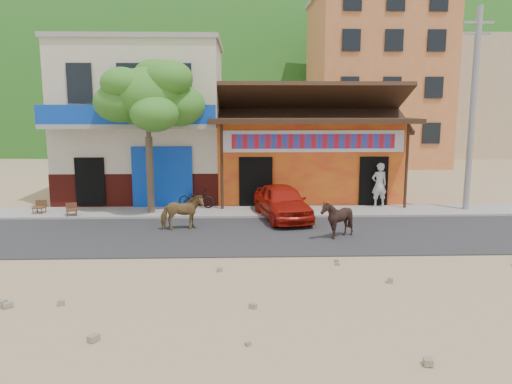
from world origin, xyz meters
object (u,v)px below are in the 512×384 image
(utility_pole, at_px, (473,111))
(cow_tan, at_px, (182,212))
(cow_dark, at_px, (337,219))
(scooter, at_px, (196,198))
(pedestrian, at_px, (379,185))
(cafe_chair_right, at_px, (71,204))
(cafe_chair_left, at_px, (39,201))
(red_car, at_px, (282,202))
(tree, at_px, (149,137))

(utility_pole, relative_size, cow_tan, 5.49)
(cow_dark, distance_m, scooter, 6.83)
(pedestrian, height_order, cafe_chair_right, pedestrian)
(scooter, xyz_separation_m, pedestrian, (7.66, 0.05, 0.53))
(cafe_chair_left, bearing_deg, pedestrian, 7.97)
(utility_pole, distance_m, scooter, 11.67)
(red_car, bearing_deg, utility_pole, -2.52)
(cafe_chair_right, bearing_deg, tree, -10.85)
(pedestrian, bearing_deg, utility_pole, 158.84)
(cafe_chair_left, bearing_deg, tree, 4.38)
(red_car, xyz_separation_m, scooter, (-3.42, 1.85, -0.19))
(utility_pole, bearing_deg, tree, -179.10)
(tree, xyz_separation_m, cow_tan, (1.52, -2.56, -2.46))
(utility_pole, relative_size, cafe_chair_left, 8.55)
(tree, bearing_deg, pedestrian, 5.48)
(cow_tan, height_order, cafe_chair_right, cow_tan)
(cow_tan, xyz_separation_m, cafe_chair_left, (-5.92, 2.54, -0.07))
(tree, height_order, cafe_chair_right, tree)
(utility_pole, distance_m, cow_dark, 8.09)
(utility_pole, height_order, cafe_chair_left, utility_pole)
(scooter, bearing_deg, cow_tan, -172.78)
(tree, height_order, cow_dark, tree)
(utility_pole, distance_m, cafe_chair_right, 16.19)
(tree, distance_m, cafe_chair_left, 5.08)
(cow_dark, bearing_deg, cafe_chair_right, -103.53)
(cow_dark, bearing_deg, cow_tan, -98.33)
(cow_dark, xyz_separation_m, pedestrian, (2.69, 4.73, 0.37))
(tree, relative_size, cow_dark, 4.70)
(cow_tan, bearing_deg, pedestrian, -81.39)
(cow_tan, xyz_separation_m, pedestrian, (7.86, 3.46, 0.39))
(scooter, relative_size, cafe_chair_left, 1.61)
(tree, height_order, utility_pole, utility_pole)
(cow_dark, bearing_deg, cafe_chair_left, -103.50)
(cow_dark, height_order, cafe_chair_left, cow_dark)
(red_car, relative_size, pedestrian, 2.11)
(cafe_chair_left, bearing_deg, cow_tan, -19.10)
(tree, relative_size, utility_pole, 0.75)
(scooter, bearing_deg, pedestrian, -78.98)
(utility_pole, bearing_deg, cow_dark, -146.57)
(pedestrian, bearing_deg, red_car, 14.55)
(scooter, bearing_deg, cow_dark, -122.65)
(tree, height_order, cafe_chair_left, tree)
(red_car, distance_m, cafe_chair_left, 9.59)
(scooter, xyz_separation_m, cafe_chair_right, (-4.69, -1.35, 0.04))
(pedestrian, xyz_separation_m, cafe_chair_right, (-12.35, -1.40, -0.48))
(utility_pole, relative_size, scooter, 5.30)
(tree, bearing_deg, cow_tan, -59.36)
(cow_tan, xyz_separation_m, scooter, (0.20, 3.41, -0.14))
(utility_pole, distance_m, cafe_chair_left, 17.56)
(cow_tan, relative_size, cow_dark, 1.14)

